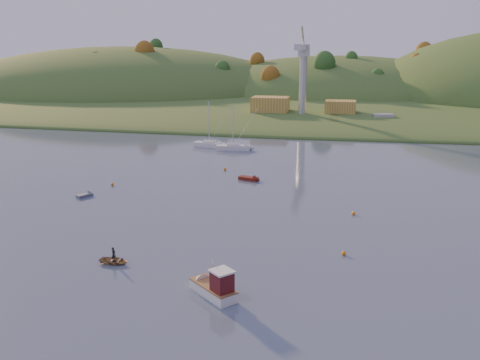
% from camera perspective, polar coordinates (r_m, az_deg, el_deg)
% --- Properties ---
extents(ground, '(500.00, 500.00, 0.00)m').
position_cam_1_polar(ground, '(47.74, -10.34, -14.06)').
color(ground, '#37445B').
rests_on(ground, ground).
extents(far_shore, '(620.00, 220.00, 1.50)m').
position_cam_1_polar(far_shore, '(270.17, 8.45, 9.27)').
color(far_shore, '#2E5421').
rests_on(far_shore, ground).
extents(shore_slope, '(640.00, 150.00, 7.00)m').
position_cam_1_polar(shore_slope, '(205.62, 7.26, 7.81)').
color(shore_slope, '#2E5421').
rests_on(shore_slope, ground).
extents(hill_left_far, '(120.00, 100.00, 32.00)m').
position_cam_1_polar(hill_left_far, '(309.98, -23.17, 8.91)').
color(hill_left_far, '#2E5421').
rests_on(hill_left_far, ground).
extents(hill_left, '(170.00, 140.00, 44.00)m').
position_cam_1_polar(hill_left, '(262.42, -12.27, 8.96)').
color(hill_left, '#2E5421').
rests_on(hill_left, ground).
extents(hill_center, '(140.00, 120.00, 36.00)m').
position_cam_1_polar(hill_center, '(249.81, 10.46, 8.80)').
color(hill_center, '#2E5421').
rests_on(hill_center, ground).
extents(hillside_trees, '(280.00, 50.00, 32.00)m').
position_cam_1_polar(hillside_trees, '(225.45, 7.70, 8.35)').
color(hillside_trees, '#1B4C1B').
rests_on(hillside_trees, ground).
extents(wharf, '(42.00, 16.00, 2.40)m').
position_cam_1_polar(wharf, '(162.53, 7.75, 6.55)').
color(wharf, slate).
rests_on(wharf, ground).
extents(shed_west, '(11.00, 8.00, 4.80)m').
position_cam_1_polar(shed_west, '(164.53, 3.26, 8.01)').
color(shed_west, '#A27636').
rests_on(shed_west, wharf).
extents(shed_east, '(9.00, 7.00, 4.00)m').
position_cam_1_polar(shed_east, '(163.75, 10.66, 7.63)').
color(shed_east, '#A27636').
rests_on(shed_east, wharf).
extents(dock_crane, '(3.20, 28.00, 20.30)m').
position_cam_1_polar(dock_crane, '(157.88, 6.73, 12.19)').
color(dock_crane, '#B7B7BC').
rests_on(dock_crane, wharf).
extents(fishing_boat, '(5.95, 5.57, 3.97)m').
position_cam_1_polar(fishing_boat, '(50.44, -3.17, -11.11)').
color(fishing_boat, silver).
rests_on(fishing_boat, ground).
extents(sailboat_near, '(7.63, 3.28, 10.25)m').
position_cam_1_polar(sailboat_near, '(117.89, -0.73, 3.56)').
color(sailboat_near, silver).
rests_on(sailboat_near, ground).
extents(sailboat_far, '(7.65, 3.69, 10.21)m').
position_cam_1_polar(sailboat_far, '(121.61, -3.30, 3.87)').
color(sailboat_far, silver).
rests_on(sailboat_far, ground).
extents(canoe, '(3.27, 2.42, 0.65)m').
position_cam_1_polar(canoe, '(58.59, -13.30, -8.36)').
color(canoe, '#957852').
rests_on(canoe, ground).
extents(paddler, '(0.40, 0.59, 1.57)m').
position_cam_1_polar(paddler, '(58.41, -13.32, -7.95)').
color(paddler, black).
rests_on(paddler, ground).
extents(red_tender, '(4.21, 2.59, 1.36)m').
position_cam_1_polar(red_tender, '(91.01, 1.34, 0.11)').
color(red_tender, '#5C170D').
rests_on(red_tender, ground).
extents(grey_dinghy, '(2.30, 2.99, 1.06)m').
position_cam_1_polar(grey_dinghy, '(85.02, -15.94, -1.51)').
color(grey_dinghy, slate).
rests_on(grey_dinghy, ground).
extents(work_vessel, '(14.36, 8.46, 3.48)m').
position_cam_1_polar(work_vessel, '(158.37, 14.99, 6.02)').
color(work_vessel, slate).
rests_on(work_vessel, ground).
extents(buoy_0, '(0.50, 0.50, 0.50)m').
position_cam_1_polar(buoy_0, '(60.26, 11.01, -7.67)').
color(buoy_0, orange).
rests_on(buoy_0, ground).
extents(buoy_1, '(0.50, 0.50, 0.50)m').
position_cam_1_polar(buoy_1, '(74.36, 12.02, -3.48)').
color(buoy_1, orange).
rests_on(buoy_1, ground).
extents(buoy_2, '(0.50, 0.50, 0.50)m').
position_cam_1_polar(buoy_2, '(90.23, -13.47, -0.43)').
color(buoy_2, orange).
rests_on(buoy_2, ground).
extents(buoy_3, '(0.50, 0.50, 0.50)m').
position_cam_1_polar(buoy_3, '(98.50, -1.62, 1.18)').
color(buoy_3, orange).
rests_on(buoy_3, ground).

